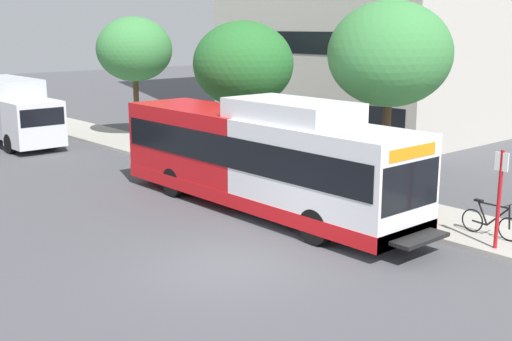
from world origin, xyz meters
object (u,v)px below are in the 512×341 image
at_px(street_tree_far_block, 134,49).
at_px(street_tree_near_stop, 390,54).
at_px(bicycle_parked, 491,222).
at_px(box_truck_background, 12,110).
at_px(bus_stop_sign_pole, 499,192).
at_px(street_tree_mid_block, 243,64).
at_px(transit_bus, 261,158).

bearing_deg(street_tree_far_block, street_tree_near_stop, -90.45).
distance_m(bicycle_parked, box_truck_background, 23.79).
bearing_deg(box_truck_background, bicycle_parked, -80.07).
height_order(bus_stop_sign_pole, street_tree_mid_block, street_tree_mid_block).
distance_m(street_tree_near_stop, street_tree_far_block, 16.04).
height_order(bus_stop_sign_pole, box_truck_background, box_truck_background).
xyz_separation_m(bicycle_parked, street_tree_far_block, (1.30, 20.61, 4.05)).
height_order(transit_bus, street_tree_near_stop, street_tree_near_stop).
distance_m(bus_stop_sign_pole, street_tree_far_block, 21.51).
xyz_separation_m(bus_stop_sign_pole, box_truck_background, (-3.31, 24.00, 0.09)).
xyz_separation_m(bus_stop_sign_pole, street_tree_mid_block, (2.31, 12.92, 2.58)).
distance_m(bicycle_parked, street_tree_far_block, 21.04).
bearing_deg(box_truck_background, bus_stop_sign_pole, -82.15).
bearing_deg(box_truck_background, street_tree_far_block, -27.38).
height_order(transit_bus, street_tree_mid_block, street_tree_mid_block).
bearing_deg(bus_stop_sign_pole, transit_bus, 104.94).
bearing_deg(street_tree_near_stop, transit_bus, 153.55).
relative_size(street_tree_mid_block, street_tree_far_block, 0.96).
xyz_separation_m(street_tree_mid_block, street_tree_far_block, (-0.22, 8.28, 0.39)).
bearing_deg(bicycle_parked, transit_bus, 112.42).
distance_m(bus_stop_sign_pole, street_tree_mid_block, 13.37).
bearing_deg(transit_bus, bus_stop_sign_pole, -75.06).
bearing_deg(transit_bus, street_tree_near_stop, -26.45).
xyz_separation_m(transit_bus, street_tree_mid_block, (4.20, 5.83, 2.52)).
bearing_deg(transit_bus, street_tree_far_block, 74.25).
relative_size(transit_bus, bicycle_parked, 6.96).
height_order(bus_stop_sign_pole, street_tree_far_block, street_tree_far_block).
relative_size(bicycle_parked, street_tree_mid_block, 0.30).
height_order(street_tree_near_stop, street_tree_mid_block, street_tree_near_stop).
bearing_deg(street_tree_far_block, transit_bus, -105.75).
height_order(bicycle_parked, street_tree_near_stop, street_tree_near_stop).
distance_m(bicycle_parked, street_tree_mid_block, 12.95).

